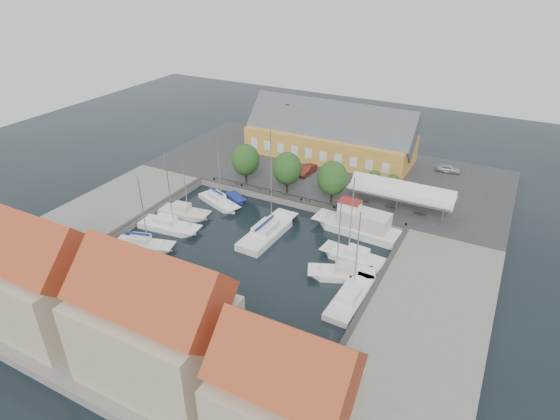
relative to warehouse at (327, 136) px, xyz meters
name	(u,v)px	position (x,y,z in m)	size (l,w,h in m)	color
ground	(258,240)	(2.60, -28.36, -4.43)	(140.00, 140.00, 0.00)	black
north_quay	(328,171)	(2.60, -5.36, -3.93)	(56.00, 26.00, 1.00)	#2D2D30
west_quay	(117,206)	(-19.40, -30.36, -3.93)	(12.00, 24.00, 1.00)	slate
east_quay	(432,299)	(24.60, -30.36, -3.93)	(12.00, 24.00, 1.00)	slate
south_bank	(143,345)	(2.60, -49.36, -3.93)	(56.00, 14.00, 1.00)	slate
quay_edge_fittings	(276,217)	(2.62, -23.61, -3.37)	(56.00, 24.72, 0.40)	#383533
warehouse	(327,136)	(0.00, 0.00, 0.00)	(28.56, 14.00, 9.55)	#BA7F2D
tent_canopy	(401,192)	(16.60, -13.86, -0.74)	(14.00, 4.00, 2.83)	silver
quay_trees	(287,168)	(0.60, -16.36, 0.45)	(18.20, 4.20, 6.30)	black
car_silver	(448,169)	(20.24, 2.22, -2.79)	(1.50, 3.73, 1.27)	#AEB1B6
car_red	(307,170)	(0.39, -8.91, -2.73)	(1.49, 4.26, 1.40)	maroon
center_sailboat	(267,233)	(3.05, -26.77, -4.07)	(3.60, 10.98, 14.58)	white
trawler	(359,226)	(13.25, -20.54, -3.41)	(11.86, 4.19, 5.00)	white
east_boat_a	(354,258)	(14.86, -26.79, -4.17)	(8.06, 3.27, 11.20)	white
east_boat_b	(343,275)	(14.86, -30.42, -4.17)	(7.88, 5.20, 10.48)	white
east_boat_c	(350,300)	(17.04, -34.21, -4.17)	(3.02, 8.71, 10.95)	white
west_boat_a	(219,202)	(-7.41, -22.48, -4.16)	(7.96, 4.84, 10.44)	white
west_boat_b	(183,213)	(-9.89, -27.45, -4.17)	(7.55, 3.34, 10.15)	beige
west_boat_c	(168,227)	(-9.34, -31.33, -4.17)	(8.76, 3.57, 11.50)	white
west_boat_d	(143,246)	(-9.18, -36.37, -4.16)	(7.90, 4.21, 10.36)	white
launch_sw	(120,259)	(-9.77, -39.64, -4.34)	(5.52, 5.08, 0.98)	white
launch_nw	(236,198)	(-6.07, -19.98, -4.34)	(4.20, 3.31, 0.88)	navy
townhouses	(132,323)	(4.52, -51.60, 1.40)	(36.30, 8.50, 12.00)	#BDB391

